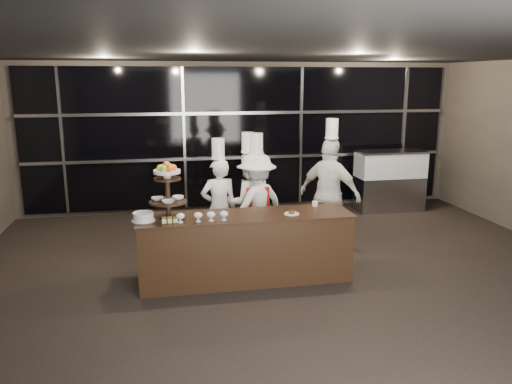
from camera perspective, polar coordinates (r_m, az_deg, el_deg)
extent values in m
plane|color=black|center=(5.96, 6.76, -13.93)|extent=(10.00, 10.00, 0.00)
plane|color=black|center=(5.33, 7.64, 16.22)|extent=(10.00, 10.00, 0.00)
plane|color=#473F38|center=(10.26, -1.48, 6.28)|extent=(9.00, 0.00, 9.00)
cube|color=black|center=(10.20, -1.43, 6.24)|extent=(8.60, 0.04, 2.80)
cube|color=#A5A5AA|center=(10.21, -1.37, 3.98)|extent=(8.60, 0.06, 0.06)
cube|color=#A5A5AA|center=(10.11, -1.40, 9.02)|extent=(8.60, 0.06, 0.06)
cube|color=#A5A5AA|center=(10.20, -21.27, 5.37)|extent=(0.05, 0.05, 2.80)
cube|color=#A5A5AA|center=(10.05, -8.20, 6.01)|extent=(0.05, 0.05, 2.80)
cube|color=#A5A5AA|center=(10.44, 5.15, 6.34)|extent=(0.05, 0.05, 2.80)
cube|color=#A5A5AA|center=(11.29, 16.52, 6.36)|extent=(0.05, 0.05, 2.80)
cube|color=black|center=(6.74, -1.20, -6.45)|extent=(2.80, 0.70, 0.90)
cube|color=black|center=(6.60, -1.21, -2.72)|extent=(2.84, 0.74, 0.03)
cylinder|color=black|center=(6.51, -9.94, -2.87)|extent=(0.24, 0.24, 0.03)
cylinder|color=black|center=(6.42, -10.06, 0.01)|extent=(0.06, 0.06, 0.70)
cylinder|color=black|center=(6.45, -10.01, -1.12)|extent=(0.48, 0.48, 0.02)
cylinder|color=black|center=(6.39, -10.12, 1.49)|extent=(0.34, 0.34, 0.02)
cylinder|color=white|center=(6.38, -10.13, 1.87)|extent=(0.10, 0.10, 0.06)
cylinder|color=white|center=(6.37, -10.15, 2.31)|extent=(0.34, 0.34, 0.04)
sphere|color=#FF5415|center=(6.36, -9.45, 2.75)|extent=(0.09, 0.09, 0.09)
sphere|color=#71B12D|center=(6.43, -9.82, 2.85)|extent=(0.09, 0.09, 0.09)
sphere|color=#FF5F15|center=(6.43, -10.53, 2.82)|extent=(0.09, 0.09, 0.09)
sphere|color=yellow|center=(6.36, -10.89, 2.69)|extent=(0.09, 0.09, 0.09)
sphere|color=#7DAD2C|center=(6.29, -10.52, 2.60)|extent=(0.09, 0.09, 0.09)
sphere|color=#F25514|center=(6.29, -9.79, 2.63)|extent=(0.09, 0.09, 0.09)
sphere|color=orange|center=(6.36, -10.18, 3.08)|extent=(0.09, 0.09, 0.09)
imported|color=white|center=(6.50, -11.18, -0.76)|extent=(0.16, 0.16, 0.04)
imported|color=white|center=(6.51, -8.89, -0.64)|extent=(0.15, 0.15, 0.05)
imported|color=white|center=(6.33, -10.00, -1.09)|extent=(0.16, 0.16, 0.04)
cylinder|color=silver|center=(6.30, -8.64, -3.43)|extent=(0.07, 0.07, 0.01)
cylinder|color=silver|center=(6.29, -8.65, -3.16)|extent=(0.02, 0.02, 0.05)
ellipsoid|color=silver|center=(6.28, -8.66, -2.74)|extent=(0.11, 0.11, 0.08)
ellipsoid|color=#11C54B|center=(6.28, -8.67, -2.69)|extent=(0.08, 0.08, 0.05)
cylinder|color=silver|center=(6.31, -6.63, -3.34)|extent=(0.07, 0.07, 0.01)
cylinder|color=silver|center=(6.30, -6.63, -3.07)|extent=(0.02, 0.02, 0.05)
ellipsoid|color=silver|center=(6.29, -6.65, -2.65)|extent=(0.11, 0.11, 0.08)
ellipsoid|color=#DD1845|center=(6.29, -6.65, -2.60)|extent=(0.08, 0.08, 0.05)
cylinder|color=silver|center=(6.32, -5.16, -3.27)|extent=(0.07, 0.07, 0.01)
cylinder|color=silver|center=(6.31, -5.16, -3.00)|extent=(0.02, 0.02, 0.05)
ellipsoid|color=silver|center=(6.30, -5.17, -2.58)|extent=(0.11, 0.11, 0.08)
ellipsoid|color=beige|center=(6.30, -5.17, -2.54)|extent=(0.08, 0.08, 0.05)
cylinder|color=silver|center=(6.34, -3.68, -3.20)|extent=(0.07, 0.07, 0.01)
cylinder|color=silver|center=(6.33, -3.69, -2.93)|extent=(0.02, 0.02, 0.05)
ellipsoid|color=silver|center=(6.32, -3.69, -2.51)|extent=(0.11, 0.11, 0.08)
ellipsoid|color=#4D2B10|center=(6.32, -3.69, -2.47)|extent=(0.08, 0.08, 0.05)
cylinder|color=white|center=(6.46, -12.72, -3.19)|extent=(0.30, 0.30, 0.01)
cylinder|color=white|center=(6.45, -12.74, -2.72)|extent=(0.26, 0.26, 0.10)
cube|color=#D9C66A|center=(6.31, -10.45, -3.27)|extent=(0.06, 0.06, 0.05)
cube|color=#D9C66A|center=(6.31, -9.82, -3.24)|extent=(0.06, 0.06, 0.05)
cube|color=#D9C66A|center=(6.31, -9.18, -3.22)|extent=(0.06, 0.06, 0.05)
cube|color=#D9C66A|center=(6.38, -10.46, -3.10)|extent=(0.06, 0.06, 0.05)
cube|color=#D9C66A|center=(6.38, -9.83, -3.07)|extent=(0.06, 0.06, 0.05)
cube|color=#D9C66A|center=(6.38, -9.20, -3.04)|extent=(0.06, 0.06, 0.05)
cylinder|color=white|center=(6.62, 4.10, -2.50)|extent=(0.20, 0.20, 0.01)
cylinder|color=#4C2814|center=(6.62, 4.10, -2.28)|extent=(0.08, 0.08, 0.04)
cylinder|color=white|center=(7.06, 6.76, -1.35)|extent=(0.08, 0.08, 0.07)
cube|color=#A5A5AA|center=(10.68, 14.93, -0.15)|extent=(1.37, 0.59, 0.70)
cube|color=silver|center=(10.57, 15.11, 3.02)|extent=(1.37, 0.59, 0.50)
cube|color=#FFC67F|center=(10.57, 15.11, 3.02)|extent=(1.27, 0.49, 0.40)
cube|color=#A5A5AA|center=(10.53, 15.20, 4.46)|extent=(1.39, 0.61, 0.04)
imported|color=white|center=(7.56, -4.24, -1.86)|extent=(0.60, 0.43, 1.52)
cylinder|color=white|center=(7.38, -4.35, 4.99)|extent=(0.19, 0.19, 0.30)
cylinder|color=white|center=(7.40, -4.33, 3.87)|extent=(0.21, 0.21, 0.03)
imported|color=silver|center=(7.75, -0.91, -1.21)|extent=(0.84, 0.69, 1.58)
cylinder|color=white|center=(7.57, -0.93, 5.72)|extent=(0.19, 0.19, 0.30)
cylinder|color=white|center=(7.59, -0.93, 4.63)|extent=(0.21, 0.21, 0.03)
imported|color=white|center=(7.61, 0.06, -1.46)|extent=(1.18, 1.04, 1.59)
cylinder|color=white|center=(7.44, 0.06, 5.60)|extent=(0.19, 0.19, 0.30)
cylinder|color=white|center=(7.46, 0.06, 4.50)|extent=(0.21, 0.21, 0.03)
cube|color=#9A130B|center=(7.50, 0.23, -1.68)|extent=(0.34, 0.03, 0.59)
imported|color=white|center=(7.91, 8.43, -0.32)|extent=(1.02, 1.07, 1.78)
cylinder|color=white|center=(7.74, 8.68, 7.22)|extent=(0.19, 0.19, 0.30)
cylinder|color=white|center=(7.76, 8.64, 6.15)|extent=(0.21, 0.21, 0.03)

